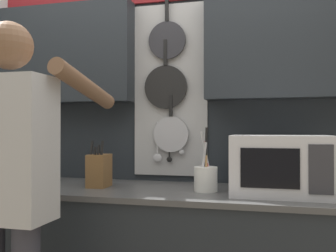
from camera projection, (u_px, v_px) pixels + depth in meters
The scene contains 5 objects.
back_wall_unit at pixel (172, 100), 2.43m from camera, with size 3.05×0.20×2.32m.
microwave at pixel (280, 165), 1.95m from camera, with size 0.50×0.39×0.31m.
knife_block at pixel (99, 170), 2.21m from camera, with size 0.12×0.15×0.27m.
utensil_crock at pixel (206, 177), 2.05m from camera, with size 0.13×0.13×0.35m.
person at pixel (10, 179), 1.65m from camera, with size 0.54×0.67×1.72m.
Camera 1 is at (0.58, -2.06, 1.25)m, focal length 40.00 mm.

